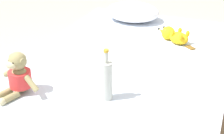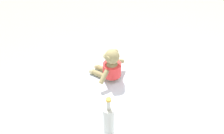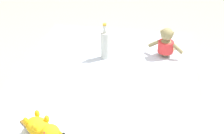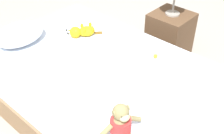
% 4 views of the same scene
% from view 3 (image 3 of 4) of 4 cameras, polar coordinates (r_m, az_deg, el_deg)
% --- Properties ---
extents(bed, '(1.32, 2.06, 0.42)m').
position_cam_3_polar(bed, '(2.09, -2.19, -9.27)').
color(bed, '#846647').
rests_on(bed, ground_plane).
extents(plush_monkey, '(0.28, 0.24, 0.24)m').
position_cam_3_polar(plush_monkey, '(2.36, 10.31, 4.29)').
color(plush_monkey, '#8E8456').
rests_on(plush_monkey, bed).
extents(plush_yellow_creature, '(0.31, 0.22, 0.10)m').
position_cam_3_polar(plush_yellow_creature, '(1.65, -13.01, -11.43)').
color(plush_yellow_creature, yellow).
rests_on(plush_yellow_creature, bed).
extents(glass_bottle, '(0.06, 0.06, 0.28)m').
position_cam_3_polar(glass_bottle, '(2.28, -1.37, 4.26)').
color(glass_bottle, '#B7BCB2').
rests_on(glass_bottle, bed).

